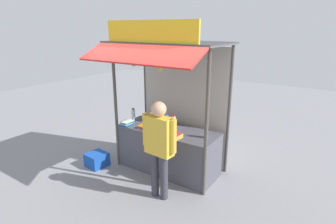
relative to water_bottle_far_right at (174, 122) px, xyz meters
name	(u,v)px	position (x,y,z in m)	size (l,w,h in m)	color
ground_plane	(168,169)	(-0.07, -0.10, -1.00)	(20.00, 20.00, 0.00)	gray
stall_counter	(168,150)	(-0.07, -0.10, -0.57)	(1.97, 0.76, 0.87)	#4C4C56
stall_structure	(173,83)	(-0.07, 0.08, 0.75)	(2.17, 1.69, 2.86)	#4C4742
water_bottle_far_right	(174,122)	(0.00, 0.00, 0.00)	(0.08, 0.08, 0.29)	silver
water_bottle_front_left	(206,131)	(0.73, -0.07, -0.02)	(0.07, 0.07, 0.25)	silver
water_bottle_mid_left	(158,117)	(-0.44, 0.10, -0.02)	(0.07, 0.07, 0.25)	silver
water_bottle_front_right	(133,115)	(-0.95, -0.07, 0.00)	(0.08, 0.08, 0.27)	silver
water_bottle_rear_center	(166,121)	(-0.16, -0.03, -0.01)	(0.08, 0.08, 0.27)	silver
magazine_stack_back_right	(146,126)	(-0.48, -0.26, -0.10)	(0.25, 0.31, 0.06)	white
magazine_stack_right	(175,137)	(0.29, -0.42, -0.09)	(0.22, 0.29, 0.08)	blue
magazine_stack_left	(127,123)	(-0.85, -0.38, -0.08)	(0.19, 0.26, 0.10)	green
magazine_stack_far_left	(157,132)	(-0.10, -0.39, -0.10)	(0.21, 0.29, 0.07)	black
banana_bunch_inner_left	(177,65)	(0.42, -0.58, 1.20)	(0.10, 0.10, 0.26)	#332D23
banana_bunch_inner_right	(120,59)	(-0.77, -0.58, 1.22)	(0.11, 0.11, 0.25)	#332D23
banana_bunch_rightmost	(134,62)	(-0.46, -0.58, 1.17)	(0.09, 0.09, 0.28)	#332D23
banana_bunch_leftmost	(160,66)	(0.09, -0.58, 1.15)	(0.10, 0.10, 0.31)	#332D23
vendor_person	(159,142)	(0.32, -0.94, 0.00)	(0.63, 0.24, 1.67)	#383842
plastic_crate	(97,160)	(-1.38, -0.78, -0.87)	(0.39, 0.39, 0.27)	#194CB2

